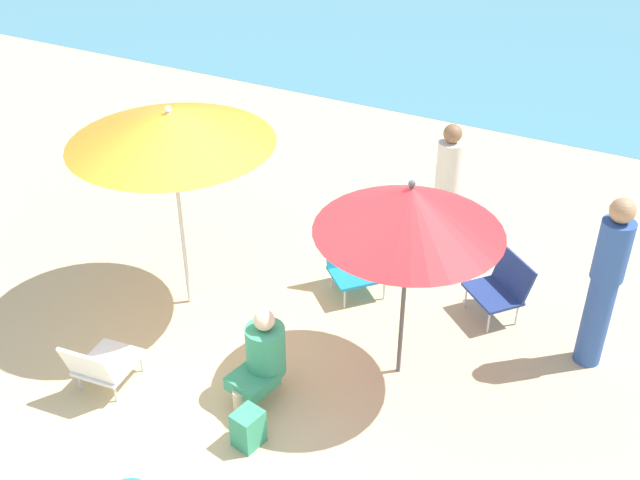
{
  "coord_description": "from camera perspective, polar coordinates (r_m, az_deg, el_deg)",
  "views": [
    {
      "loc": [
        3.02,
        -4.26,
        4.75
      ],
      "look_at": [
        0.09,
        1.37,
        0.7
      ],
      "focal_mm": 42.63,
      "sensor_mm": 36.0,
      "label": 1
    }
  ],
  "objects": [
    {
      "name": "beach_chair_c",
      "position": [
        7.7,
        13.51,
        -3.36
      ],
      "size": [
        0.72,
        0.72,
        0.62
      ],
      "rotation": [
        0.0,
        0.0,
        -2.29
      ],
      "color": "navy",
      "rests_on": "ground_plane"
    },
    {
      "name": "person_c",
      "position": [
        6.54,
        -4.39,
        -8.66
      ],
      "size": [
        0.41,
        0.56,
        0.89
      ],
      "rotation": [
        0.0,
        0.0,
        4.51
      ],
      "color": "#389970",
      "rests_on": "ground_plane"
    },
    {
      "name": "beach_bag",
      "position": [
        6.34,
        -5.41,
        -13.89
      ],
      "size": [
        0.24,
        0.27,
        0.33
      ],
      "primitive_type": "cube",
      "rotation": [
        0.0,
        0.0,
        2.94
      ],
      "color": "#389970",
      "rests_on": "ground_plane"
    },
    {
      "name": "person_a",
      "position": [
        7.06,
        20.6,
        -3.0
      ],
      "size": [
        0.29,
        0.29,
        1.72
      ],
      "rotation": [
        0.0,
        0.0,
        5.06
      ],
      "color": "#2D519E",
      "rests_on": "ground_plane"
    },
    {
      "name": "beach_chair_b",
      "position": [
        7.86,
        2.62,
        -1.58
      ],
      "size": [
        0.76,
        0.77,
        0.65
      ],
      "rotation": [
        0.0,
        0.0,
        -0.75
      ],
      "color": "teal",
      "rests_on": "ground_plane"
    },
    {
      "name": "ground_plane",
      "position": [
        7.05,
        -5.92,
        -9.98
      ],
      "size": [
        40.0,
        40.0,
        0.0
      ],
      "primitive_type": "plane",
      "color": "#D3BC8C"
    },
    {
      "name": "person_b",
      "position": [
        8.38,
        9.52,
        3.81
      ],
      "size": [
        0.28,
        0.28,
        1.53
      ],
      "rotation": [
        0.0,
        0.0,
        2.32
      ],
      "color": "silver",
      "rests_on": "ground_plane"
    },
    {
      "name": "umbrella_orange",
      "position": [
        6.99,
        -11.18,
        8.26
      ],
      "size": [
        1.9,
        1.9,
        2.15
      ],
      "color": "silver",
      "rests_on": "ground_plane"
    },
    {
      "name": "beach_chair_a",
      "position": [
        6.95,
        -16.16,
        -8.96
      ],
      "size": [
        0.52,
        0.65,
        0.58
      ],
      "rotation": [
        0.0,
        0.0,
        1.67
      ],
      "color": "white",
      "rests_on": "ground_plane"
    },
    {
      "name": "umbrella_red",
      "position": [
        6.08,
        6.77,
        2.28
      ],
      "size": [
        1.57,
        1.57,
        1.97
      ],
      "color": "#4C4C51",
      "rests_on": "ground_plane"
    }
  ]
}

